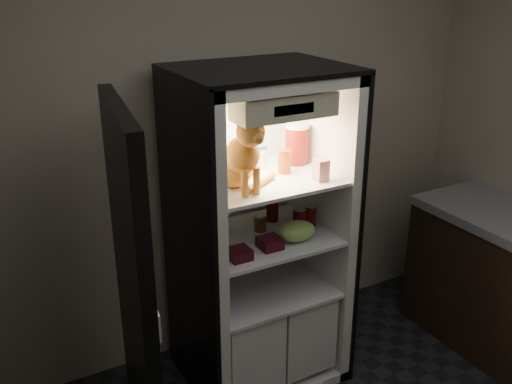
{
  "coord_description": "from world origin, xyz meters",
  "views": [
    {
      "loc": [
        -1.43,
        -1.19,
        2.34
      ],
      "look_at": [
        -0.04,
        1.32,
        1.21
      ],
      "focal_mm": 40.0,
      "sensor_mm": 36.0,
      "label": 1
    }
  ],
  "objects_px": {
    "tabby_cat": "(238,158)",
    "soda_can_a": "(272,210)",
    "parmesan_shaker": "(248,157)",
    "cream_carton": "(321,170)",
    "salsa_jar": "(285,162)",
    "soda_can_b": "(310,216)",
    "refrigerator": "(257,254)",
    "grape_bag": "(297,231)",
    "condiment_jar": "(260,222)",
    "berry_box_left": "(239,254)",
    "pepper_jar": "(297,144)",
    "mayo_tub": "(259,156)",
    "berry_box_right": "(270,243)",
    "soda_can_c": "(299,219)"
  },
  "relations": [
    {
      "from": "cream_carton",
      "to": "tabby_cat",
      "type": "bearing_deg",
      "value": 166.32
    },
    {
      "from": "berry_box_left",
      "to": "condiment_jar",
      "type": "bearing_deg",
      "value": 43.13
    },
    {
      "from": "cream_carton",
      "to": "mayo_tub",
      "type": "bearing_deg",
      "value": 118.64
    },
    {
      "from": "grape_bag",
      "to": "berry_box_right",
      "type": "bearing_deg",
      "value": -176.17
    },
    {
      "from": "tabby_cat",
      "to": "grape_bag",
      "type": "relative_size",
      "value": 1.94
    },
    {
      "from": "condiment_jar",
      "to": "berry_box_right",
      "type": "relative_size",
      "value": 0.85
    },
    {
      "from": "soda_can_b",
      "to": "soda_can_c",
      "type": "distance_m",
      "value": 0.1
    },
    {
      "from": "salsa_jar",
      "to": "condiment_jar",
      "type": "bearing_deg",
      "value": 150.43
    },
    {
      "from": "tabby_cat",
      "to": "soda_can_b",
      "type": "relative_size",
      "value": 3.45
    },
    {
      "from": "parmesan_shaker",
      "to": "condiment_jar",
      "type": "xyz_separation_m",
      "value": [
        0.08,
        -0.01,
        -0.4
      ]
    },
    {
      "from": "soda_can_a",
      "to": "condiment_jar",
      "type": "distance_m",
      "value": 0.16
    },
    {
      "from": "salsa_jar",
      "to": "soda_can_a",
      "type": "relative_size",
      "value": 0.97
    },
    {
      "from": "soda_can_b",
      "to": "parmesan_shaker",
      "type": "bearing_deg",
      "value": 166.46
    },
    {
      "from": "soda_can_a",
      "to": "parmesan_shaker",
      "type": "bearing_deg",
      "value": -158.85
    },
    {
      "from": "salsa_jar",
      "to": "soda_can_b",
      "type": "bearing_deg",
      "value": -5.08
    },
    {
      "from": "cream_carton",
      "to": "condiment_jar",
      "type": "xyz_separation_m",
      "value": [
        -0.22,
        0.26,
        -0.36
      ]
    },
    {
      "from": "cream_carton",
      "to": "berry_box_left",
      "type": "xyz_separation_m",
      "value": [
        -0.48,
        0.01,
        -0.38
      ]
    },
    {
      "from": "mayo_tub",
      "to": "salsa_jar",
      "type": "relative_size",
      "value": 1.03
    },
    {
      "from": "refrigerator",
      "to": "soda_can_a",
      "type": "distance_m",
      "value": 0.28
    },
    {
      "from": "grape_bag",
      "to": "berry_box_left",
      "type": "xyz_separation_m",
      "value": [
        -0.37,
        -0.04,
        -0.03
      ]
    },
    {
      "from": "pepper_jar",
      "to": "refrigerator",
      "type": "bearing_deg",
      "value": -171.84
    },
    {
      "from": "soda_can_c",
      "to": "grape_bag",
      "type": "relative_size",
      "value": 0.61
    },
    {
      "from": "pepper_jar",
      "to": "cream_carton",
      "type": "distance_m",
      "value": 0.31
    },
    {
      "from": "soda_can_b",
      "to": "pepper_jar",
      "type": "bearing_deg",
      "value": 101.37
    },
    {
      "from": "mayo_tub",
      "to": "soda_can_b",
      "type": "xyz_separation_m",
      "value": [
        0.25,
        -0.16,
        -0.36
      ]
    },
    {
      "from": "salsa_jar",
      "to": "berry_box_right",
      "type": "distance_m",
      "value": 0.45
    },
    {
      "from": "refrigerator",
      "to": "mayo_tub",
      "type": "bearing_deg",
      "value": 54.51
    },
    {
      "from": "refrigerator",
      "to": "salsa_jar",
      "type": "height_order",
      "value": "refrigerator"
    },
    {
      "from": "mayo_tub",
      "to": "parmesan_shaker",
      "type": "bearing_deg",
      "value": -145.53
    },
    {
      "from": "tabby_cat",
      "to": "cream_carton",
      "type": "relative_size",
      "value": 3.77
    },
    {
      "from": "cream_carton",
      "to": "soda_can_a",
      "type": "bearing_deg",
      "value": 104.99
    },
    {
      "from": "cream_carton",
      "to": "condiment_jar",
      "type": "relative_size",
      "value": 1.14
    },
    {
      "from": "salsa_jar",
      "to": "cream_carton",
      "type": "height_order",
      "value": "salsa_jar"
    },
    {
      "from": "salsa_jar",
      "to": "berry_box_left",
      "type": "bearing_deg",
      "value": -154.4
    },
    {
      "from": "soda_can_a",
      "to": "berry_box_left",
      "type": "height_order",
      "value": "soda_can_a"
    },
    {
      "from": "salsa_jar",
      "to": "pepper_jar",
      "type": "relative_size",
      "value": 0.57
    },
    {
      "from": "mayo_tub",
      "to": "salsa_jar",
      "type": "height_order",
      "value": "mayo_tub"
    },
    {
      "from": "cream_carton",
      "to": "soda_can_a",
      "type": "xyz_separation_m",
      "value": [
        -0.09,
        0.34,
        -0.34
      ]
    },
    {
      "from": "tabby_cat",
      "to": "soda_can_a",
      "type": "height_order",
      "value": "tabby_cat"
    },
    {
      "from": "parmesan_shaker",
      "to": "berry_box_left",
      "type": "bearing_deg",
      "value": -126.44
    },
    {
      "from": "parmesan_shaker",
      "to": "grape_bag",
      "type": "bearing_deg",
      "value": -48.18
    },
    {
      "from": "mayo_tub",
      "to": "grape_bag",
      "type": "xyz_separation_m",
      "value": [
        0.08,
        -0.29,
        -0.36
      ]
    },
    {
      "from": "parmesan_shaker",
      "to": "cream_carton",
      "type": "bearing_deg",
      "value": -41.6
    },
    {
      "from": "salsa_jar",
      "to": "condiment_jar",
      "type": "height_order",
      "value": "salsa_jar"
    },
    {
      "from": "mayo_tub",
      "to": "grape_bag",
      "type": "height_order",
      "value": "mayo_tub"
    },
    {
      "from": "soda_can_a",
      "to": "berry_box_right",
      "type": "xyz_separation_m",
      "value": [
        -0.19,
        -0.3,
        -0.04
      ]
    },
    {
      "from": "pepper_jar",
      "to": "condiment_jar",
      "type": "relative_size",
      "value": 2.28
    },
    {
      "from": "grape_bag",
      "to": "soda_can_c",
      "type": "bearing_deg",
      "value": 51.12
    },
    {
      "from": "pepper_jar",
      "to": "berry_box_right",
      "type": "bearing_deg",
      "value": -141.19
    },
    {
      "from": "soda_can_a",
      "to": "berry_box_right",
      "type": "distance_m",
      "value": 0.36
    }
  ]
}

